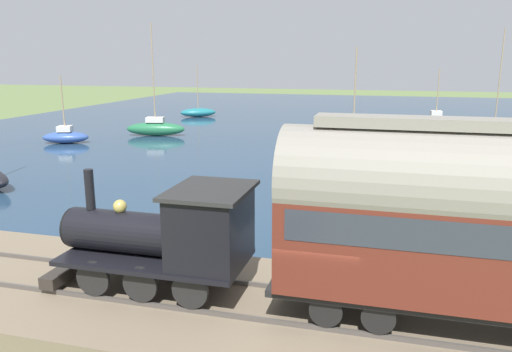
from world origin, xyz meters
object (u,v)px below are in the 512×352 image
object	(u,v)px
steam_locomotive	(172,233)
rowboat_off_pier	(364,251)
rowboat_far_out	(328,206)
sailboat_white	(352,151)
sailboat_gray	(494,129)
sailboat_brown	(436,121)
sailboat_green	(156,128)
passenger_coach	(484,218)
sailboat_blue	(66,136)
sailboat_teal	(198,112)

from	to	relation	value
steam_locomotive	rowboat_off_pier	distance (m)	7.28
rowboat_far_out	steam_locomotive	bearing A→B (deg)	162.55
steam_locomotive	sailboat_white	distance (m)	22.27
sailboat_white	sailboat_gray	distance (m)	17.72
sailboat_brown	sailboat_green	bearing A→B (deg)	111.31
sailboat_white	passenger_coach	bearing A→B (deg)	-135.48
sailboat_green	rowboat_off_pier	world-z (taller)	sailboat_green
steam_locomotive	sailboat_brown	distance (m)	41.11
passenger_coach	sailboat_green	world-z (taller)	sailboat_green
sailboat_blue	sailboat_green	bearing A→B (deg)	-62.68
passenger_coach	sailboat_white	distance (m)	22.59
sailboat_blue	sailboat_brown	xyz separation A→B (m)	(17.05, -29.19, 0.15)
sailboat_green	sailboat_brown	distance (m)	26.67
steam_locomotive	sailboat_green	distance (m)	31.84
sailboat_brown	rowboat_off_pier	size ratio (longest dim) A/B	2.54
rowboat_off_pier	sailboat_white	bearing A→B (deg)	50.39
sailboat_white	sailboat_brown	bearing A→B (deg)	13.10
sailboat_gray	rowboat_far_out	world-z (taller)	sailboat_gray
sailboat_brown	rowboat_off_pier	xyz separation A→B (m)	(-34.74, 4.89, -0.52)
rowboat_far_out	sailboat_brown	bearing A→B (deg)	-14.89
passenger_coach	sailboat_blue	xyz separation A→B (m)	(22.90, 26.96, -2.68)
sailboat_gray	rowboat_off_pier	size ratio (longest dim) A/B	4.05
sailboat_teal	sailboat_blue	bearing A→B (deg)	141.19
sailboat_gray	sailboat_brown	xyz separation A→B (m)	(4.14, 4.52, 0.04)
sailboat_white	sailboat_green	bearing A→B (deg)	103.33
sailboat_white	rowboat_off_pier	distance (m)	16.89
sailboat_gray	rowboat_off_pier	xyz separation A→B (m)	(-30.60, 9.41, -0.49)
passenger_coach	sailboat_gray	world-z (taller)	sailboat_gray
passenger_coach	sailboat_white	bearing A→B (deg)	11.22
sailboat_gray	sailboat_white	bearing A→B (deg)	117.19
sailboat_brown	rowboat_far_out	size ratio (longest dim) A/B	2.57
steam_locomotive	rowboat_far_out	distance (m)	10.80
sailboat_gray	sailboat_blue	distance (m)	36.10
steam_locomotive	rowboat_off_pier	world-z (taller)	steam_locomotive
sailboat_teal	rowboat_far_out	bearing A→B (deg)	-179.20
steam_locomotive	sailboat_green	bearing A→B (deg)	27.01
passenger_coach	sailboat_gray	distance (m)	36.53
steam_locomotive	rowboat_far_out	size ratio (longest dim) A/B	2.44
sailboat_gray	rowboat_off_pier	distance (m)	32.02
sailboat_gray	sailboat_teal	xyz separation A→B (m)	(7.25, 30.35, -0.13)
sailboat_blue	sailboat_brown	size ratio (longest dim) A/B	0.93
sailboat_white	rowboat_off_pier	size ratio (longest dim) A/B	3.25
sailboat_gray	sailboat_green	world-z (taller)	sailboat_green
sailboat_brown	passenger_coach	bearing A→B (deg)	172.29
steam_locomotive	passenger_coach	size ratio (longest dim) A/B	0.59
rowboat_far_out	sailboat_green	bearing A→B (deg)	41.52
sailboat_white	sailboat_gray	xyz separation A→B (m)	(13.80, -11.12, 0.04)
rowboat_off_pier	rowboat_far_out	distance (m)	5.35
sailboat_white	sailboat_brown	distance (m)	19.12
sailboat_green	sailboat_gray	bearing A→B (deg)	-87.39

